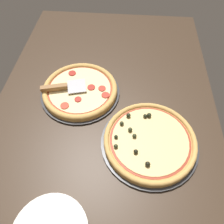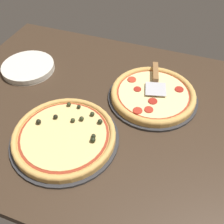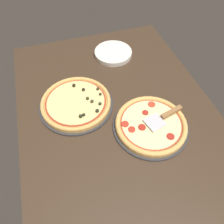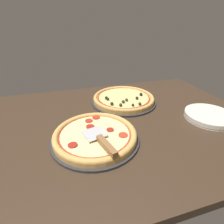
{
  "view_description": "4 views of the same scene",
  "coord_description": "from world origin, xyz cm",
  "views": [
    {
      "loc": [
        59.28,
        8.07,
        76.1
      ],
      "look_at": [
        5.38,
        3.63,
        3.0
      ],
      "focal_mm": 35.0,
      "sensor_mm": 36.0,
      "label": 1
    },
    {
      "loc": [
        -17.56,
        66.93,
        72.85
      ],
      "look_at": [
        5.38,
        3.63,
        3.0
      ],
      "focal_mm": 42.0,
      "sensor_mm": 36.0,
      "label": 2
    },
    {
      "loc": [
        -56.99,
        22.89,
        87.11
      ],
      "look_at": [
        5.38,
        3.63,
        3.0
      ],
      "focal_mm": 35.0,
      "sensor_mm": 36.0,
      "label": 3
    },
    {
      "loc": [
        -16.56,
        -69.54,
        44.13
      ],
      "look_at": [
        5.38,
        3.63,
        3.0
      ],
      "focal_mm": 28.0,
      "sensor_mm": 36.0,
      "label": 4
    }
  ],
  "objects": [
    {
      "name": "serving_spatula",
      "position": [
        -5.15,
        -20.72,
        4.76
      ],
      "size": [
        9.97,
        20.52,
        2.0
      ],
      "color": "#B7B7BC",
      "rests_on": "pizza_front"
    },
    {
      "name": "pizza_back",
      "position": [
        17.23,
        19.18,
        2.48
      ],
      "size": [
        35.64,
        35.64,
        4.09
      ],
      "color": "tan",
      "rests_on": "pizza_pan_back"
    },
    {
      "name": "ground_plane",
      "position": [
        0.0,
        0.0,
        -1.8
      ],
      "size": [
        152.83,
        97.98,
        3.6
      ],
      "primitive_type": "cube",
      "color": "#38281C"
    },
    {
      "name": "pizza_pan_front",
      "position": [
        -6.49,
        -11.97,
        0.5
      ],
      "size": [
        36.13,
        36.13,
        1.0
      ],
      "primitive_type": "cylinder",
      "color": "#2D2D30",
      "rests_on": "ground_plane"
    },
    {
      "name": "pizza_front",
      "position": [
        -6.48,
        -11.96,
        2.42
      ],
      "size": [
        33.97,
        33.97,
        2.97
      ],
      "color": "tan",
      "rests_on": "pizza_pan_front"
    },
    {
      "name": "pizza_pan_back",
      "position": [
        17.25,
        19.23,
        0.5
      ],
      "size": [
        37.91,
        37.91,
        1.0
      ],
      "primitive_type": "cylinder",
      "color": "#2D2D30",
      "rests_on": "ground_plane"
    }
  ]
}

